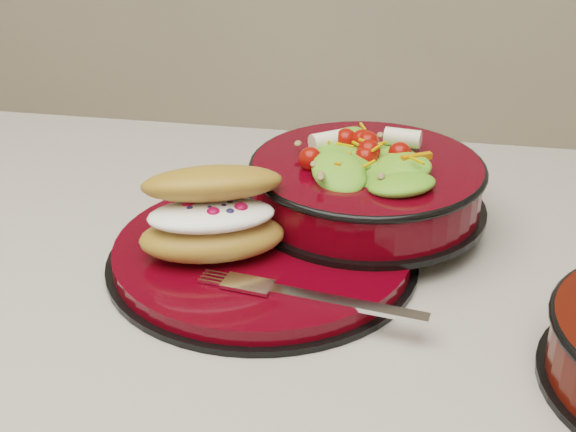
% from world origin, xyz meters
% --- Properties ---
extents(dinner_plate, '(0.28, 0.28, 0.02)m').
position_xyz_m(dinner_plate, '(0.07, 0.04, 0.91)').
color(dinner_plate, black).
rests_on(dinner_plate, island_counter).
extents(salad_bowl, '(0.23, 0.23, 0.10)m').
position_xyz_m(salad_bowl, '(0.15, 0.13, 0.96)').
color(salad_bowl, black).
rests_on(salad_bowl, dinner_plate).
extents(croissant, '(0.14, 0.12, 0.08)m').
position_xyz_m(croissant, '(0.03, 0.02, 0.96)').
color(croissant, '#A17431').
rests_on(croissant, dinner_plate).
extents(fork, '(0.17, 0.04, 0.00)m').
position_xyz_m(fork, '(0.13, -0.04, 0.92)').
color(fork, silver).
rests_on(fork, dinner_plate).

